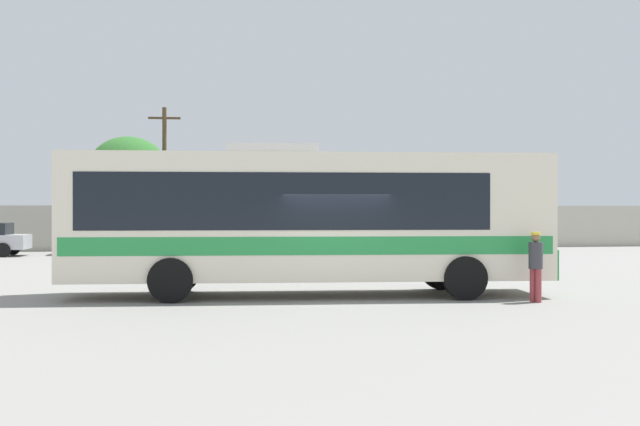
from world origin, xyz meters
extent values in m
plane|color=gray|center=(0.00, 10.00, 0.00)|extent=(300.00, 300.00, 0.00)
cube|color=#B2AD9E|center=(0.00, 23.09, 1.16)|extent=(80.00, 0.30, 2.32)
cube|color=silver|center=(-0.48, 0.66, 1.97)|extent=(11.97, 3.57, 3.05)
cube|color=black|center=(-1.07, 0.71, 2.34)|extent=(9.86, 3.42, 1.34)
cube|color=green|center=(-0.48, 0.66, 1.30)|extent=(11.73, 3.58, 0.43)
cube|color=#19212D|center=(5.41, 0.14, 2.52)|extent=(0.24, 2.29, 1.59)
cube|color=green|center=(5.41, 0.14, 0.81)|extent=(0.28, 2.49, 0.73)
cube|color=#B2B2B2|center=(-1.36, 0.74, 3.62)|extent=(2.31, 1.59, 0.24)
cylinder|color=black|center=(3.27, 1.56, 0.52)|extent=(1.06, 0.39, 1.04)
cylinder|color=black|center=(3.05, -0.88, 0.52)|extent=(1.06, 0.39, 1.04)
cylinder|color=black|center=(-3.60, 2.16, 0.52)|extent=(1.06, 0.39, 1.04)
cylinder|color=black|center=(-3.82, -0.27, 0.52)|extent=(1.06, 0.39, 1.04)
cylinder|color=#99383D|center=(4.46, -1.55, 0.39)|extent=(0.15, 0.15, 0.78)
cylinder|color=#99383D|center=(4.54, -1.67, 0.39)|extent=(0.15, 0.15, 0.78)
cylinder|color=#38383D|center=(4.50, -1.61, 1.08)|extent=(0.44, 0.44, 0.61)
sphere|color=#8C6647|center=(4.50, -1.61, 1.50)|extent=(0.21, 0.21, 0.21)
cylinder|color=yellow|center=(4.50, -1.61, 1.59)|extent=(0.22, 0.22, 0.06)
cylinder|color=black|center=(-11.42, 18.28, 0.32)|extent=(0.65, 0.24, 0.64)
cylinder|color=black|center=(-11.36, 20.05, 0.32)|extent=(0.65, 0.24, 0.64)
cube|color=slate|center=(-7.10, 19.90, 0.64)|extent=(4.55, 2.04, 0.64)
cube|color=black|center=(-7.32, 19.89, 1.23)|extent=(2.54, 1.79, 0.53)
cylinder|color=black|center=(-5.76, 20.86, 0.32)|extent=(0.65, 0.25, 0.64)
cylinder|color=black|center=(-5.67, 19.09, 0.32)|extent=(0.65, 0.25, 0.64)
cylinder|color=black|center=(-8.52, 20.71, 0.32)|extent=(0.65, 0.25, 0.64)
cylinder|color=black|center=(-8.43, 18.94, 0.32)|extent=(0.65, 0.25, 0.64)
cylinder|color=#4C3823|center=(-4.58, 26.71, 3.93)|extent=(0.24, 0.24, 7.86)
cube|color=#473321|center=(-4.58, 26.71, 7.26)|extent=(1.80, 0.21, 0.12)
cylinder|color=brown|center=(-6.49, 25.68, 1.38)|extent=(0.32, 0.32, 2.76)
ellipsoid|color=#2D6628|center=(-6.49, 25.68, 4.27)|extent=(4.31, 4.31, 3.67)
cylinder|color=brown|center=(2.33, 28.81, 1.19)|extent=(0.32, 0.32, 2.38)
ellipsoid|color=#2D6628|center=(2.33, 28.81, 3.81)|extent=(4.11, 4.11, 3.49)
camera|label=1|loc=(-3.52, -18.77, 2.17)|focal=44.50mm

